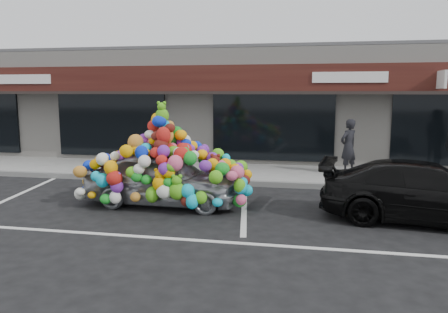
# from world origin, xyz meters

# --- Properties ---
(ground) EXTENTS (90.00, 90.00, 0.00)m
(ground) POSITION_xyz_m (0.00, 0.00, 0.00)
(ground) COLOR black
(ground) RESTS_ON ground
(shop_building) EXTENTS (24.00, 7.20, 4.31)m
(shop_building) POSITION_xyz_m (0.00, 8.44, 2.16)
(shop_building) COLOR beige
(shop_building) RESTS_ON ground
(sidewalk) EXTENTS (26.00, 3.00, 0.15)m
(sidewalk) POSITION_xyz_m (0.00, 4.00, 0.07)
(sidewalk) COLOR gray
(sidewalk) RESTS_ON ground
(kerb) EXTENTS (26.00, 0.18, 0.16)m
(kerb) POSITION_xyz_m (0.00, 2.50, 0.07)
(kerb) COLOR slate
(kerb) RESTS_ON ground
(parking_stripe_left) EXTENTS (0.73, 4.37, 0.01)m
(parking_stripe_left) POSITION_xyz_m (-3.20, 0.20, 0.00)
(parking_stripe_left) COLOR silver
(parking_stripe_left) RESTS_ON ground
(parking_stripe_mid) EXTENTS (0.73, 4.37, 0.01)m
(parking_stripe_mid) POSITION_xyz_m (2.80, 0.20, 0.00)
(parking_stripe_mid) COLOR silver
(parking_stripe_mid) RESTS_ON ground
(lane_line) EXTENTS (14.00, 0.12, 0.01)m
(lane_line) POSITION_xyz_m (2.00, -2.30, 0.00)
(lane_line) COLOR silver
(lane_line) RESTS_ON ground
(toy_car) EXTENTS (2.74, 4.05, 2.33)m
(toy_car) POSITION_xyz_m (0.88, 0.03, 0.79)
(toy_car) COLOR #989DA1
(toy_car) RESTS_ON ground
(black_sedan) EXTENTS (2.30, 4.50, 1.25)m
(black_sedan) POSITION_xyz_m (6.67, -0.27, 0.63)
(black_sedan) COLOR black
(black_sedan) RESTS_ON ground
(pedestrian_a) EXTENTS (0.73, 0.73, 1.71)m
(pedestrian_a) POSITION_xyz_m (5.45, 4.16, 1.00)
(pedestrian_a) COLOR black
(pedestrian_a) RESTS_ON sidewalk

